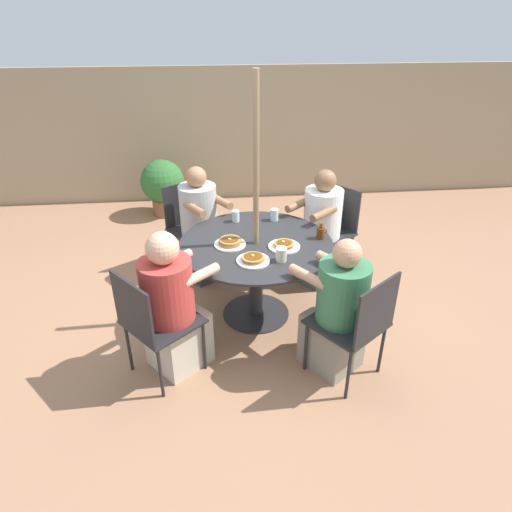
# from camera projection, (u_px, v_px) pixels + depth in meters

# --- Properties ---
(ground_plane) EXTENTS (12.00, 12.00, 0.00)m
(ground_plane) POSITION_uv_depth(u_px,v_px,m) (256.00, 314.00, 4.05)
(ground_plane) COLOR #9E7051
(back_fence) EXTENTS (10.00, 0.06, 1.73)m
(back_fence) POSITION_uv_depth(u_px,v_px,m) (235.00, 135.00, 6.04)
(back_fence) COLOR tan
(back_fence) RESTS_ON ground
(patio_table) EXTENTS (1.26, 1.26, 0.71)m
(patio_table) POSITION_uv_depth(u_px,v_px,m) (256.00, 259.00, 3.77)
(patio_table) COLOR #28282B
(patio_table) RESTS_ON ground
(umbrella_pole) EXTENTS (0.05, 0.05, 2.04)m
(umbrella_pole) POSITION_uv_depth(u_px,v_px,m) (256.00, 208.00, 3.55)
(umbrella_pole) COLOR #846B4C
(umbrella_pole) RESTS_ON ground
(patio_chair_north) EXTENTS (0.65, 0.65, 0.88)m
(patio_chair_north) POSITION_uv_depth(u_px,v_px,m) (331.00, 226.00, 4.44)
(patio_chair_north) COLOR #232326
(patio_chair_north) RESTS_ON ground
(diner_north) EXTENTS (0.59, 0.57, 1.11)m
(diner_north) POSITION_uv_depth(u_px,v_px,m) (320.00, 232.00, 4.34)
(diner_north) COLOR slate
(diner_north) RESTS_ON ground
(patio_chair_east) EXTENTS (0.63, 0.63, 0.88)m
(patio_chair_east) POSITION_uv_depth(u_px,v_px,m) (191.00, 222.00, 4.51)
(patio_chair_east) COLOR #232326
(patio_chair_east) RESTS_ON ground
(diner_east) EXTENTS (0.54, 0.57, 1.12)m
(diner_east) POSITION_uv_depth(u_px,v_px,m) (201.00, 229.00, 4.39)
(diner_east) COLOR #3D3D42
(diner_east) RESTS_ON ground
(patio_chair_south) EXTENTS (0.65, 0.65, 0.88)m
(patio_chair_south) POSITION_uv_depth(u_px,v_px,m) (152.00, 320.00, 3.14)
(patio_chair_south) COLOR #232326
(patio_chair_south) RESTS_ON ground
(diner_south) EXTENTS (0.59, 0.58, 1.12)m
(diner_south) POSITION_uv_depth(u_px,v_px,m) (172.00, 309.00, 3.25)
(diner_south) COLOR beige
(diner_south) RESTS_ON ground
(patio_chair_west) EXTENTS (0.64, 0.64, 0.88)m
(patio_chair_west) POSITION_uv_depth(u_px,v_px,m) (358.00, 322.00, 3.13)
(patio_chair_west) COLOR #232326
(patio_chair_west) RESTS_ON ground
(diner_west) EXTENTS (0.57, 0.60, 1.08)m
(diner_west) POSITION_uv_depth(u_px,v_px,m) (337.00, 312.00, 3.25)
(diner_west) COLOR gray
(diner_west) RESTS_ON ground
(pancake_plate_a) EXTENTS (0.25, 0.25, 0.05)m
(pancake_plate_a) POSITION_uv_depth(u_px,v_px,m) (284.00, 245.00, 3.62)
(pancake_plate_a) COLOR white
(pancake_plate_a) RESTS_ON patio_table
(pancake_plate_b) EXTENTS (0.25, 0.25, 0.06)m
(pancake_plate_b) POSITION_uv_depth(u_px,v_px,m) (230.00, 242.00, 3.65)
(pancake_plate_b) COLOR white
(pancake_plate_b) RESTS_ON patio_table
(pancake_plate_c) EXTENTS (0.25, 0.25, 0.06)m
(pancake_plate_c) POSITION_uv_depth(u_px,v_px,m) (253.00, 259.00, 3.42)
(pancake_plate_c) COLOR white
(pancake_plate_c) RESTS_ON patio_table
(syrup_bottle) EXTENTS (0.08, 0.07, 0.13)m
(syrup_bottle) POSITION_uv_depth(u_px,v_px,m) (321.00, 233.00, 3.74)
(syrup_bottle) COLOR #602D0F
(syrup_bottle) RESTS_ON patio_table
(coffee_cup) EXTENTS (0.09, 0.09, 0.11)m
(coffee_cup) POSITION_uv_depth(u_px,v_px,m) (281.00, 254.00, 3.42)
(coffee_cup) COLOR beige
(coffee_cup) RESTS_ON patio_table
(drinking_glass_a) EXTENTS (0.07, 0.07, 0.10)m
(drinking_glass_a) POSITION_uv_depth(u_px,v_px,m) (236.00, 216.00, 4.03)
(drinking_glass_a) COLOR silver
(drinking_glass_a) RESTS_ON patio_table
(drinking_glass_b) EXTENTS (0.07, 0.07, 0.10)m
(drinking_glass_b) POSITION_uv_depth(u_px,v_px,m) (274.00, 215.00, 4.05)
(drinking_glass_b) COLOR silver
(drinking_glass_b) RESTS_ON patio_table
(potted_shrub) EXTENTS (0.54, 0.54, 0.71)m
(potted_shrub) POSITION_uv_depth(u_px,v_px,m) (163.00, 184.00, 5.72)
(potted_shrub) COLOR brown
(potted_shrub) RESTS_ON ground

